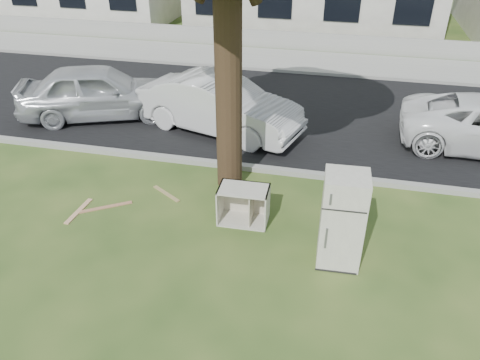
% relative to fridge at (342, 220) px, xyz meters
% --- Properties ---
extents(ground, '(120.00, 120.00, 0.00)m').
position_rel_fridge_xyz_m(ground, '(-2.03, 0.27, -0.85)').
color(ground, '#294719').
extents(road, '(120.00, 7.00, 0.01)m').
position_rel_fridge_xyz_m(road, '(-2.03, 6.27, -0.85)').
color(road, black).
rests_on(road, ground).
extents(kerb_near, '(120.00, 0.18, 0.12)m').
position_rel_fridge_xyz_m(kerb_near, '(-2.03, 2.72, -0.85)').
color(kerb_near, gray).
rests_on(kerb_near, ground).
extents(kerb_far, '(120.00, 0.18, 0.12)m').
position_rel_fridge_xyz_m(kerb_far, '(-2.03, 9.82, -0.85)').
color(kerb_far, gray).
rests_on(kerb_far, ground).
extents(sidewalk, '(120.00, 2.80, 0.01)m').
position_rel_fridge_xyz_m(sidewalk, '(-2.03, 11.27, -0.85)').
color(sidewalk, gray).
rests_on(sidewalk, ground).
extents(low_wall, '(120.00, 0.15, 0.70)m').
position_rel_fridge_xyz_m(low_wall, '(-2.03, 12.87, -0.50)').
color(low_wall, gray).
rests_on(low_wall, ground).
extents(fridge, '(0.73, 0.68, 1.71)m').
position_rel_fridge_xyz_m(fridge, '(0.00, 0.00, 0.00)').
color(fridge, silver).
rests_on(fridge, ground).
extents(cabinet, '(0.96, 0.61, 0.74)m').
position_rel_fridge_xyz_m(cabinet, '(-1.83, 0.76, -0.48)').
color(cabinet, silver).
rests_on(cabinet, ground).
extents(plank_a, '(0.94, 0.66, 0.02)m').
position_rel_fridge_xyz_m(plank_a, '(-4.66, 0.56, -0.84)').
color(plank_a, '#AA7352').
rests_on(plank_a, ground).
extents(plank_b, '(0.75, 0.52, 0.02)m').
position_rel_fridge_xyz_m(plank_b, '(-3.63, 1.31, -0.84)').
color(plank_b, '#9C8651').
rests_on(plank_b, ground).
extents(plank_c, '(0.14, 0.90, 0.02)m').
position_rel_fridge_xyz_m(plank_c, '(-5.11, 0.31, -0.84)').
color(plank_c, tan).
rests_on(plank_c, ground).
extents(car_center, '(4.65, 2.70, 1.45)m').
position_rel_fridge_xyz_m(car_center, '(-3.34, 4.62, -0.13)').
color(car_center, silver).
rests_on(car_center, ground).
extents(car_left, '(4.70, 3.21, 1.48)m').
position_rel_fridge_xyz_m(car_left, '(-6.88, 4.79, -0.11)').
color(car_left, '#B7BABF').
rests_on(car_left, ground).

